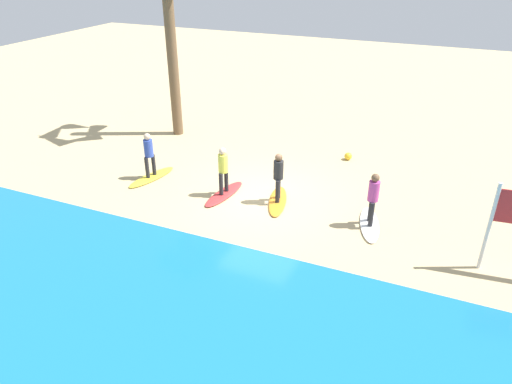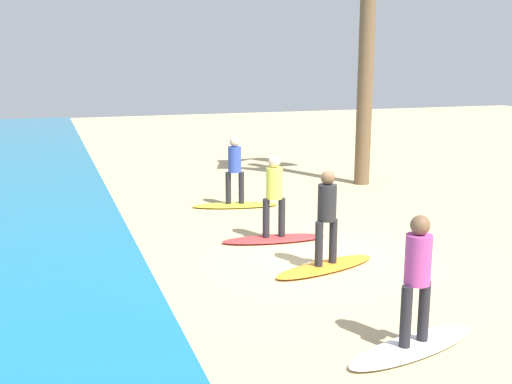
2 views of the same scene
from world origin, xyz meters
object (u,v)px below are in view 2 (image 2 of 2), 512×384
Objects in this scene: surfer_orange at (327,211)px; surfer_yellow at (235,165)px; surfer_white at (417,271)px; surfer_red at (274,190)px; surfboard_red at (274,239)px; surfboard_white at (413,346)px; surfboard_orange at (325,267)px; surfboard_yellow at (235,205)px.

surfer_orange and surfer_yellow have the same top height.
surfer_red is (4.93, -0.02, 0.00)m from surfer_white.
surfer_red is 3.01m from surfer_yellow.
surfer_yellow is (3.01, -0.12, 0.00)m from surfer_red.
surfboard_red is (4.93, -0.02, -0.99)m from surfer_white.
surfer_orange is at bearing -172.32° from surfer_red.
surfer_white is (-0.00, 0.00, 0.99)m from surfboard_white.
surfboard_orange is (3.08, -0.27, -0.99)m from surfer_white.
surfer_red is at bearing 177.63° from surfer_yellow.
surfer_orange reaches higher than surfboard_yellow.
surfboard_white and surfboard_yellow have the same top height.
surfer_red is at bearing 7.68° from surfer_orange.
surfboard_yellow is 0.99m from surfer_yellow.
surfer_orange is (3.08, -0.27, 0.99)m from surfboard_white.
surfboard_white and surfboard_red have the same top height.
surfer_orange is 4.97m from surfboard_yellow.
surfboard_red is at bearing -104.89° from surfboard_white.
surfer_orange is at bearing -5.00° from surfer_white.
surfboard_orange is (3.08, -0.27, 0.00)m from surfboard_white.
surfer_white is 0.78× the size of surfboard_red.
surfer_orange and surfer_red have the same top height.
surfboard_orange is 1.87m from surfboard_red.
surfboard_red is (1.85, 0.25, 0.00)m from surfboard_orange.
surfboard_white and surfboard_orange have the same top height.
surfboard_orange is 4.97m from surfer_yellow.
surfer_white is 7.95m from surfer_yellow.
surfboard_orange is 1.00× the size of surfboard_yellow.
surfer_orange is 0.78× the size of surfboard_yellow.
surfboard_white is 1.00× the size of surfboard_red.
surfer_yellow is at bearing -104.16° from surfboard_orange.
surfboard_orange is at bearing 103.92° from surfboard_yellow.
surfer_red is at bearing -104.89° from surfboard_white.
surfboard_red is 1.28× the size of surfer_red.
surfer_red is (1.85, 0.25, 0.00)m from surfer_orange.
surfboard_yellow is at bearing -1.04° from surfer_white.
surfer_orange is (0.00, -0.00, 0.99)m from surfboard_orange.
surfboard_yellow is at bearing -2.37° from surfer_red.
surfboard_white is 5.03m from surfer_red.
surfboard_yellow is at bearing -104.16° from surfboard_orange.
surfboard_yellow is (7.95, -0.14, -0.99)m from surfer_white.
surfer_yellow reaches higher than surfboard_red.
surfer_yellow is (7.95, -0.14, 0.00)m from surfer_white.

